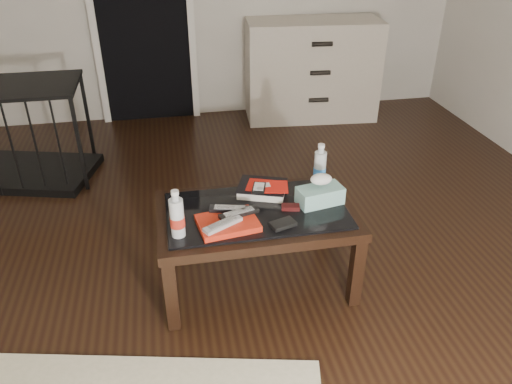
# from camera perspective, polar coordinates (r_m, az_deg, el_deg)

# --- Properties ---
(ground) EXTENTS (5.00, 5.00, 0.00)m
(ground) POSITION_cam_1_polar(r_m,az_deg,el_deg) (2.83, -2.86, -9.34)
(ground) COLOR black
(ground) RESTS_ON ground
(doorway) EXTENTS (0.90, 0.08, 2.07)m
(doorway) POSITION_cam_1_polar(r_m,az_deg,el_deg) (4.70, -13.00, 20.00)
(doorway) COLOR black
(doorway) RESTS_ON ground
(coffee_table) EXTENTS (1.00, 0.60, 0.46)m
(coffee_table) POSITION_cam_1_polar(r_m,az_deg,el_deg) (2.55, 0.06, -3.24)
(coffee_table) COLOR black
(coffee_table) RESTS_ON ground
(dresser) EXTENTS (1.24, 0.59, 0.90)m
(dresser) POSITION_cam_1_polar(r_m,az_deg,el_deg) (4.80, 6.38, 13.69)
(dresser) COLOR beige
(dresser) RESTS_ON ground
(pet_crate) EXTENTS (1.03, 0.81, 0.71)m
(pet_crate) POSITION_cam_1_polar(r_m,az_deg,el_deg) (4.06, -24.80, 4.55)
(pet_crate) COLOR black
(pet_crate) RESTS_ON ground
(magazines) EXTENTS (0.31, 0.25, 0.03)m
(magazines) POSITION_cam_1_polar(r_m,az_deg,el_deg) (2.39, -3.25, -3.56)
(magazines) COLOR red
(magazines) RESTS_ON coffee_table
(remote_silver) EXTENTS (0.20, 0.14, 0.02)m
(remote_silver) POSITION_cam_1_polar(r_m,az_deg,el_deg) (2.34, -3.82, -3.68)
(remote_silver) COLOR #A2A2A7
(remote_silver) RESTS_ON magazines
(remote_black_front) EXTENTS (0.21, 0.10, 0.02)m
(remote_black_front) POSITION_cam_1_polar(r_m,az_deg,el_deg) (2.41, -1.97, -2.42)
(remote_black_front) COLOR black
(remote_black_front) RESTS_ON magazines
(remote_black_back) EXTENTS (0.21, 0.10, 0.02)m
(remote_black_back) POSITION_cam_1_polar(r_m,az_deg,el_deg) (2.45, -3.02, -1.92)
(remote_black_back) COLOR black
(remote_black_back) RESTS_ON magazines
(textbook) EXTENTS (0.30, 0.27, 0.05)m
(textbook) POSITION_cam_1_polar(r_m,az_deg,el_deg) (2.65, 0.71, 0.38)
(textbook) COLOR black
(textbook) RESTS_ON coffee_table
(dvd_mailers) EXTENTS (0.23, 0.19, 0.01)m
(dvd_mailers) POSITION_cam_1_polar(r_m,az_deg,el_deg) (2.63, 1.06, 0.75)
(dvd_mailers) COLOR red
(dvd_mailers) RESTS_ON textbook
(ipod) EXTENTS (0.09, 0.12, 0.02)m
(ipod) POSITION_cam_1_polar(r_m,az_deg,el_deg) (2.59, 0.34, 0.50)
(ipod) COLOR black
(ipod) RESTS_ON dvd_mailers
(flip_phone) EXTENTS (0.10, 0.06, 0.02)m
(flip_phone) POSITION_cam_1_polar(r_m,az_deg,el_deg) (2.52, 3.97, -1.74)
(flip_phone) COLOR black
(flip_phone) RESTS_ON coffee_table
(wallet) EXTENTS (0.14, 0.10, 0.02)m
(wallet) POSITION_cam_1_polar(r_m,az_deg,el_deg) (2.39, 3.09, -3.66)
(wallet) COLOR black
(wallet) RESTS_ON coffee_table
(water_bottle_left) EXTENTS (0.07, 0.07, 0.24)m
(water_bottle_left) POSITION_cam_1_polar(r_m,az_deg,el_deg) (2.29, -9.05, -2.44)
(water_bottle_left) COLOR silver
(water_bottle_left) RESTS_ON coffee_table
(water_bottle_right) EXTENTS (0.08, 0.08, 0.24)m
(water_bottle_right) POSITION_cam_1_polar(r_m,az_deg,el_deg) (2.71, 7.33, 3.15)
(water_bottle_right) COLOR silver
(water_bottle_right) RESTS_ON coffee_table
(tissue_box) EXTENTS (0.25, 0.16, 0.09)m
(tissue_box) POSITION_cam_1_polar(r_m,az_deg,el_deg) (2.57, 7.32, -0.39)
(tissue_box) COLOR teal
(tissue_box) RESTS_ON coffee_table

